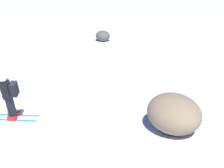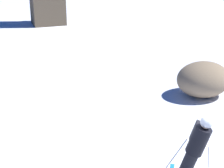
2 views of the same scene
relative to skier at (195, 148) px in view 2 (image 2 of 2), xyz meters
The scene contains 2 objects.
skier is the anchor object (origin of this frame).
exposed_boulder_1 5.07m from the skier, 55.21° to the left, with size 1.77×1.50×1.15m, color #7A664C.
Camera 2 is at (-3.82, -5.63, 4.78)m, focal length 60.00 mm.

